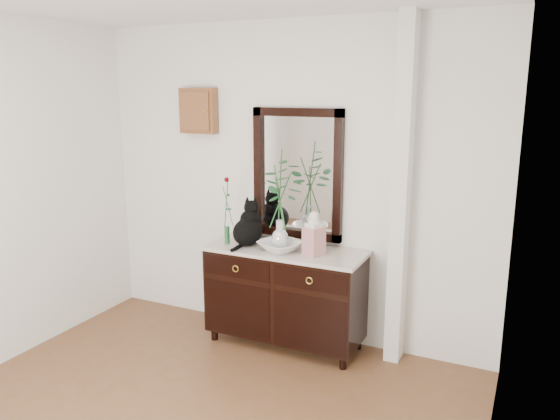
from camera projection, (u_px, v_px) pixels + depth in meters
The scene contains 10 objects.
wall_back at pixel (287, 184), 4.66m from camera, with size 3.60×0.04×2.70m, color silver.
pilaster at pixel (401, 195), 4.17m from camera, with size 0.12×0.20×2.70m, color silver.
sideboard at pixel (285, 292), 4.59m from camera, with size 1.33×0.52×0.82m.
wall_mirror at pixel (297, 174), 4.58m from camera, with size 0.80×0.06×1.10m.
key_cabinet at pixel (199, 111), 4.85m from camera, with size 0.35×0.10×0.40m, color brown.
cat at pixel (248, 223), 4.58m from camera, with size 0.27×0.33×0.38m, color black, non-canonical shape.
lotus_bowl at pixel (280, 246), 4.44m from camera, with size 0.33×0.33×0.08m, color white.
vase_branches at pixel (280, 199), 4.35m from camera, with size 0.40×0.40×0.83m, color silver, non-canonical shape.
bud_vase_rose at pixel (226, 210), 4.59m from camera, with size 0.07×0.07×0.59m, color #286536, non-canonical shape.
ginger_jar at pixel (314, 233), 4.30m from camera, with size 0.14×0.14×0.37m, color silver, non-canonical shape.
Camera 1 is at (1.92, -2.19, 2.15)m, focal length 35.00 mm.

